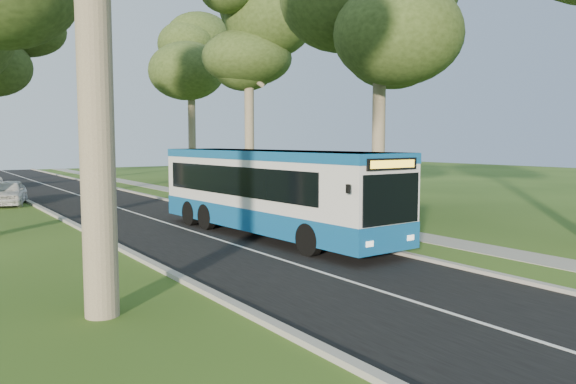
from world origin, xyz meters
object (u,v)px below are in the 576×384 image
(car_white, at_px, (9,193))
(bus_stop_sign, at_px, (402,202))
(bus, at_px, (270,192))
(bus_shelter, at_px, (315,182))
(litter_bin, at_px, (280,208))

(car_white, bearing_deg, bus_stop_sign, -54.03)
(bus_stop_sign, height_order, car_white, bus_stop_sign)
(car_white, bearing_deg, bus, -53.85)
(bus_shelter, bearing_deg, car_white, 120.29)
(litter_bin, xyz_separation_m, car_white, (-9.57, 12.89, 0.24))
(bus_shelter, distance_m, litter_bin, 2.49)
(bus, relative_size, litter_bin, 13.43)
(bus_stop_sign, xyz_separation_m, litter_bin, (1.16, 8.84, -1.17))
(bus, height_order, bus_stop_sign, bus)
(litter_bin, bearing_deg, bus_stop_sign, -97.48)
(bus, relative_size, bus_shelter, 4.02)
(bus, relative_size, bus_stop_sign, 4.66)
(litter_bin, height_order, car_white, car_white)
(bus_shelter, xyz_separation_m, car_white, (-10.08, 14.94, -1.08))
(bus_shelter, relative_size, litter_bin, 3.34)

